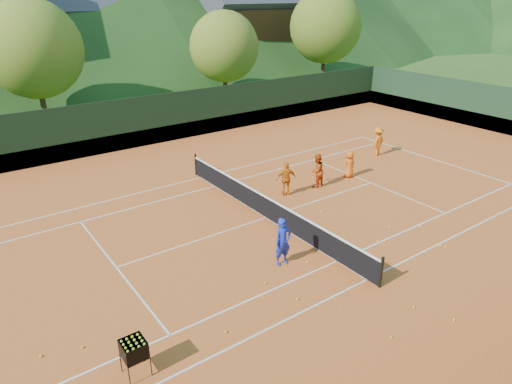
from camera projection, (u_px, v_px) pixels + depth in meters
ground at (266, 218)px, 18.95m from camera, size 400.00×400.00×0.00m
clay_court at (266, 218)px, 18.95m from camera, size 40.00×24.00×0.02m
coach at (283, 242)px, 15.40m from camera, size 0.65×0.45×1.73m
student_a at (317, 171)px, 21.64m from camera, size 0.88×0.74×1.63m
student_b at (286, 179)px, 20.71m from camera, size 1.02×0.73×1.61m
student_c at (349, 164)px, 22.80m from camera, size 0.71×0.51×1.35m
student_d at (378, 141)px, 25.80m from camera, size 1.14×0.75×1.65m
tennis_ball_0 at (316, 244)px, 16.88m from camera, size 0.07×0.07×0.07m
tennis_ball_1 at (446, 247)px, 16.71m from camera, size 0.07×0.07×0.07m
tennis_ball_2 at (308, 262)px, 15.77m from camera, size 0.07×0.07×0.07m
tennis_ball_3 at (226, 332)px, 12.54m from camera, size 0.07×0.07×0.07m
tennis_ball_5 at (420, 226)px, 18.18m from camera, size 0.07×0.07×0.07m
tennis_ball_6 at (303, 217)px, 18.94m from camera, size 0.07×0.07×0.07m
tennis_ball_7 at (454, 320)px, 13.00m from camera, size 0.07×0.07×0.07m
tennis_ball_8 at (298, 299)px, 13.87m from camera, size 0.07×0.07×0.07m
tennis_ball_9 at (392, 337)px, 12.35m from camera, size 0.07×0.07×0.07m
tennis_ball_10 at (265, 283)px, 14.63m from camera, size 0.07×0.07×0.07m
tennis_ball_11 at (41, 356)px, 11.70m from camera, size 0.07×0.07×0.07m
tennis_ball_12 at (378, 241)px, 17.09m from camera, size 0.07×0.07×0.07m
tennis_ball_13 at (414, 307)px, 13.52m from camera, size 0.07×0.07×0.07m
tennis_ball_15 at (385, 240)px, 17.13m from camera, size 0.07×0.07×0.07m
tennis_ball_16 at (440, 246)px, 16.75m from camera, size 0.07×0.07×0.07m
tennis_ball_17 at (389, 227)px, 18.11m from camera, size 0.07×0.07×0.07m
tennis_ball_18 at (321, 212)px, 19.38m from camera, size 0.07×0.07×0.07m
tennis_ball_20 at (82, 347)px, 12.00m from camera, size 0.07×0.07×0.07m
court_lines at (266, 217)px, 18.94m from camera, size 23.83×11.03×0.00m
tennis_net at (267, 207)px, 18.74m from camera, size 0.10×12.07×1.10m
perimeter_fence at (267, 190)px, 18.44m from camera, size 40.40×24.24×3.00m
ball_hopper at (134, 350)px, 10.92m from camera, size 0.57×0.57×1.00m
chalet_mid at (110, 31)px, 45.38m from camera, size 12.65×8.82×11.45m
chalet_right at (248, 25)px, 49.78m from camera, size 11.50×8.82×11.91m
tree_b at (33, 49)px, 29.56m from camera, size 6.40×6.40×8.40m
tree_c at (224, 47)px, 36.56m from camera, size 5.60×5.60×7.35m
tree_d at (325, 27)px, 43.32m from camera, size 6.80×6.80×8.93m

